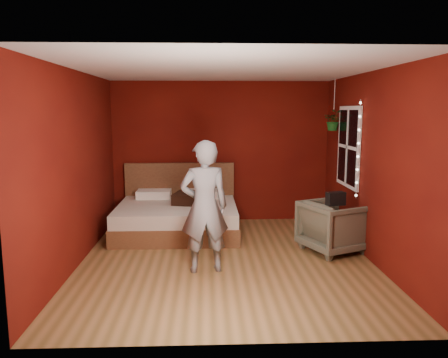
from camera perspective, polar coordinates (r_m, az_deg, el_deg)
floor at (r=6.23m, az=0.28°, el=-10.45°), size 4.50×4.50×0.00m
room_walls at (r=5.88m, az=0.29°, el=5.16°), size 4.04×4.54×2.62m
window at (r=7.15m, az=15.93°, el=4.06°), size 0.05×0.97×1.27m
fairy_lights at (r=6.64m, az=17.13°, el=3.65°), size 0.04×0.04×1.45m
bed at (r=7.53m, az=-6.08°, el=-4.76°), size 2.01×1.71×1.11m
person at (r=5.58m, az=-2.58°, el=-3.65°), size 0.68×0.51×1.71m
armchair at (r=6.66m, az=14.12°, el=-6.03°), size 1.08×1.07×0.75m
handbag at (r=6.31m, az=14.38°, el=-2.49°), size 0.28×0.19×0.18m
throw_pillow at (r=7.44m, az=-4.46°, el=-2.51°), size 0.62×0.62×0.18m
hanging_plant at (r=7.64m, az=14.12°, el=7.45°), size 0.38×0.35×0.87m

